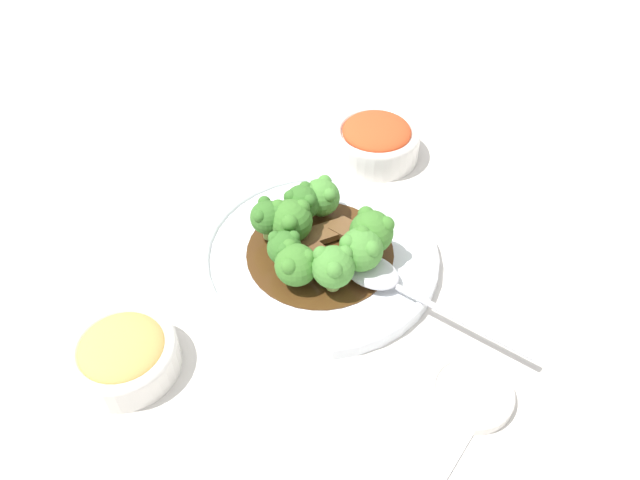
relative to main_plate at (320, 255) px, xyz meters
name	(u,v)px	position (x,y,z in m)	size (l,w,h in m)	color
ground_plane	(320,261)	(0.00, 0.00, -0.01)	(4.00, 4.00, 0.00)	silver
main_plate	(320,255)	(0.00, 0.00, 0.00)	(0.27, 0.27, 0.02)	white
beef_strip_0	(322,263)	(-0.01, 0.02, 0.01)	(0.06, 0.05, 0.01)	brown
beef_strip_1	(321,234)	(0.01, -0.02, 0.01)	(0.06, 0.06, 0.01)	brown
beef_strip_2	(355,235)	(-0.03, -0.04, 0.01)	(0.06, 0.04, 0.01)	brown
broccoli_floret_0	(290,221)	(0.04, 0.00, 0.04)	(0.05, 0.05, 0.05)	#7FA84C
broccoli_floret_1	(321,196)	(0.03, -0.05, 0.04)	(0.04, 0.04, 0.05)	#7FA84C
broccoli_floret_2	(267,217)	(0.06, 0.01, 0.04)	(0.04, 0.04, 0.05)	#8EB756
broccoli_floret_3	(284,248)	(0.02, 0.04, 0.04)	(0.04, 0.04, 0.05)	#8EB756
broccoli_floret_4	(361,249)	(-0.05, 0.01, 0.04)	(0.05, 0.05, 0.06)	#8EB756
broccoli_floret_5	(294,263)	(0.00, 0.05, 0.04)	(0.05, 0.05, 0.05)	#8EB756
broccoli_floret_6	(333,266)	(-0.04, 0.04, 0.04)	(0.05, 0.05, 0.05)	#8EB756
broccoli_floret_7	(302,202)	(0.04, -0.03, 0.04)	(0.04, 0.04, 0.05)	#8EB756
broccoli_floret_8	(371,232)	(-0.05, -0.02, 0.04)	(0.05, 0.05, 0.06)	#8EB756
serving_spoon	(385,279)	(-0.08, 0.01, 0.02)	(0.22, 0.05, 0.01)	silver
side_bowl_kimchi	(376,140)	(0.03, -0.21, 0.02)	(0.12, 0.12, 0.05)	white
side_bowl_appetizer	(124,353)	(0.10, 0.21, 0.01)	(0.10, 0.10, 0.04)	white
sauce_dish	(472,393)	(-0.21, 0.09, 0.00)	(0.08, 0.08, 0.01)	white
paper_napkin	(417,417)	(-0.17, 0.13, -0.01)	(0.11, 0.11, 0.01)	white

